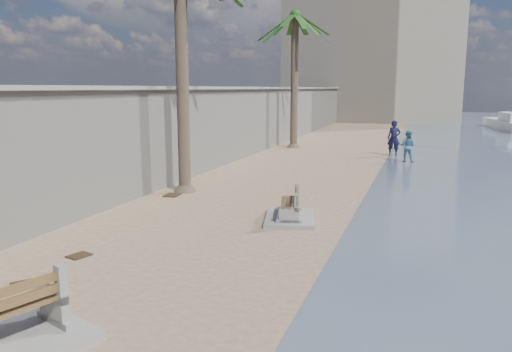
# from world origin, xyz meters

# --- Properties ---
(ground_plane) EXTENTS (140.00, 140.00, 0.00)m
(ground_plane) POSITION_xyz_m (0.00, 0.00, 0.00)
(ground_plane) COLOR #9A7B5E
(seawall) EXTENTS (0.45, 70.00, 3.50)m
(seawall) POSITION_xyz_m (-5.20, 20.00, 1.75)
(seawall) COLOR gray
(seawall) RESTS_ON ground_plane
(wall_cap) EXTENTS (0.80, 70.00, 0.12)m
(wall_cap) POSITION_xyz_m (-5.20, 20.00, 3.55)
(wall_cap) COLOR gray
(wall_cap) RESTS_ON seawall
(end_building) EXTENTS (18.00, 12.00, 14.00)m
(end_building) POSITION_xyz_m (-2.00, 52.00, 7.00)
(end_building) COLOR #B7AA93
(end_building) RESTS_ON ground_plane
(bench_far) EXTENTS (1.72, 2.17, 0.80)m
(bench_far) POSITION_xyz_m (0.39, 7.23, 0.35)
(bench_far) COLOR gray
(bench_far) RESTS_ON ground_plane
(palm_back) EXTENTS (5.00, 5.00, 8.62)m
(palm_back) POSITION_xyz_m (-3.72, 23.54, 7.60)
(palm_back) COLOR brown
(palm_back) RESTS_ON ground_plane
(streetlight) EXTENTS (0.28, 0.28, 5.12)m
(streetlight) POSITION_xyz_m (-5.10, 12.00, 6.64)
(streetlight) COLOR #2D2D33
(streetlight) RESTS_ON wall_cap
(person_a) EXTENTS (0.79, 0.55, 2.14)m
(person_a) POSITION_xyz_m (2.22, 21.68, 1.07)
(person_a) COLOR #131434
(person_a) RESTS_ON ground_plane
(person_b) EXTENTS (0.93, 0.78, 1.70)m
(person_b) POSITION_xyz_m (3.00, 19.51, 0.85)
(person_b) COLOR teal
(person_b) RESTS_ON ground_plane
(yacht_far) EXTENTS (3.81, 9.63, 1.50)m
(yacht_far) POSITION_xyz_m (10.91, 42.68, 0.35)
(yacht_far) COLOR silver
(yacht_far) RESTS_ON bay_water
(debris_b) EXTENTS (0.73, 0.76, 0.03)m
(debris_b) POSITION_xyz_m (-2.93, 1.28, 0.01)
(debris_b) COLOR #382616
(debris_b) RESTS_ON ground_plane
(debris_c) EXTENTS (0.52, 0.63, 0.03)m
(debris_c) POSITION_xyz_m (-4.13, 8.98, 0.01)
(debris_c) COLOR #382616
(debris_c) RESTS_ON ground_plane
(debris_d) EXTENTS (0.48, 0.54, 0.03)m
(debris_d) POSITION_xyz_m (-3.09, 2.87, 0.01)
(debris_d) COLOR #382616
(debris_d) RESTS_ON ground_plane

